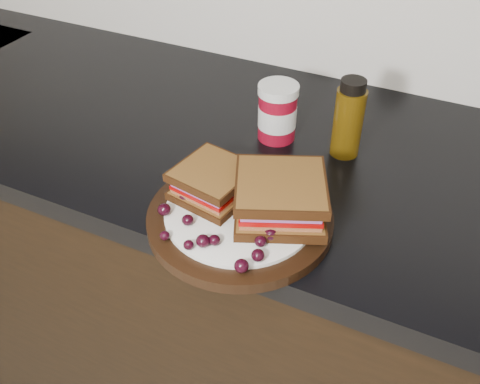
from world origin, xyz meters
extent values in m
cube|color=black|center=(0.00, 1.70, 0.43)|extent=(3.96, 0.58, 0.86)
cube|color=black|center=(0.00, 1.70, 0.88)|extent=(3.98, 0.60, 0.04)
cylinder|color=black|center=(-0.01, 1.48, 0.91)|extent=(0.28, 0.28, 0.02)
ellipsoid|color=black|center=(-0.10, 1.43, 0.93)|extent=(0.02, 0.02, 0.02)
ellipsoid|color=black|center=(-0.06, 1.43, 0.93)|extent=(0.02, 0.02, 0.02)
ellipsoid|color=black|center=(-0.08, 1.39, 0.93)|extent=(0.01, 0.01, 0.01)
ellipsoid|color=black|center=(-0.04, 1.38, 0.93)|extent=(0.01, 0.01, 0.01)
ellipsoid|color=black|center=(-0.02, 1.40, 0.93)|extent=(0.02, 0.02, 0.02)
ellipsoid|color=black|center=(-0.01, 1.41, 0.93)|extent=(0.02, 0.02, 0.02)
ellipsoid|color=black|center=(0.05, 1.38, 0.93)|extent=(0.02, 0.02, 0.02)
ellipsoid|color=black|center=(0.06, 1.40, 0.93)|extent=(0.02, 0.02, 0.02)
ellipsoid|color=black|center=(0.05, 1.43, 0.93)|extent=(0.02, 0.02, 0.02)
ellipsoid|color=black|center=(0.06, 1.45, 0.93)|extent=(0.02, 0.02, 0.02)
ellipsoid|color=black|center=(0.07, 1.49, 0.93)|extent=(0.02, 0.02, 0.02)
ellipsoid|color=black|center=(0.05, 1.50, 0.93)|extent=(0.02, 0.02, 0.01)
ellipsoid|color=black|center=(0.06, 1.51, 0.93)|extent=(0.02, 0.02, 0.02)
ellipsoid|color=black|center=(-0.07, 1.55, 0.93)|extent=(0.02, 0.02, 0.02)
ellipsoid|color=black|center=(-0.07, 1.53, 0.93)|extent=(0.02, 0.02, 0.02)
ellipsoid|color=black|center=(-0.06, 1.49, 0.93)|extent=(0.02, 0.02, 0.02)
ellipsoid|color=black|center=(-0.09, 1.47, 0.93)|extent=(0.02, 0.02, 0.02)
ellipsoid|color=black|center=(-0.05, 1.53, 0.93)|extent=(0.02, 0.02, 0.02)
ellipsoid|color=black|center=(-0.08, 1.50, 0.93)|extent=(0.02, 0.02, 0.02)
ellipsoid|color=black|center=(-0.10, 1.49, 0.93)|extent=(0.02, 0.02, 0.02)
cylinder|color=maroon|center=(-0.05, 1.73, 0.95)|extent=(0.10, 0.10, 0.11)
cylinder|color=#432E06|center=(0.08, 1.73, 0.97)|extent=(0.06, 0.06, 0.14)
camera|label=1|loc=(0.25, 0.94, 1.45)|focal=40.00mm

